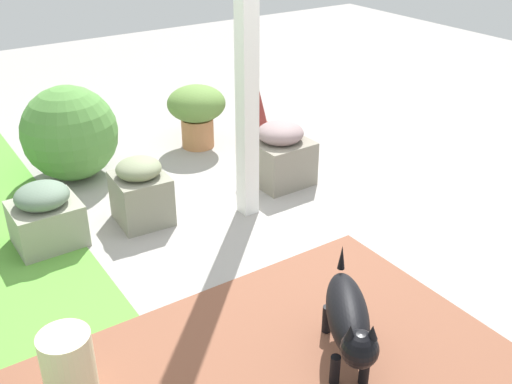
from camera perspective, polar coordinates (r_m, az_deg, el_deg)
name	(u,v)px	position (r m, az deg, el deg)	size (l,w,h in m)	color
ground_plane	(270,242)	(3.85, 1.37, -4.80)	(12.00, 12.00, 0.00)	#9C9792
porch_pillar	(247,56)	(3.79, -0.88, 12.83)	(0.11, 0.11, 2.20)	white
stone_planter_nearest	(280,154)	(4.52, 2.29, 3.60)	(0.43, 0.42, 0.48)	gray
stone_planter_mid	(141,192)	(4.06, -10.89, 0.03)	(0.38, 0.36, 0.46)	gray
stone_planter_far	(46,216)	(3.97, -19.38, -2.16)	(0.37, 0.41, 0.42)	gray
round_shrub	(70,133)	(4.76, -17.30, 5.37)	(0.72, 0.72, 0.72)	#518A3D
terracotta_pot_broad	(197,110)	(5.14, -5.67, 7.81)	(0.49, 0.49, 0.54)	#B8794C
terracotta_pot_spiky	(257,114)	(5.22, 0.08, 7.48)	(0.20, 0.20, 0.56)	#BA5B3D
dog	(349,319)	(2.83, 8.82, -11.88)	(0.65, 0.50, 0.48)	black
ceramic_urn	(70,372)	(2.78, -17.30, -16.07)	(0.22, 0.22, 0.40)	beige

